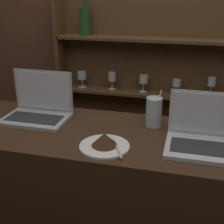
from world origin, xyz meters
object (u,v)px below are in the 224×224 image
cake_plate (105,142)px  water_glass (154,112)px  laptop_near (38,108)px  laptop_far (202,136)px

cake_plate → water_glass: bearing=58.2°
laptop_near → laptop_far: (0.85, -0.12, -0.01)m
laptop_far → water_glass: (-0.24, 0.16, 0.03)m
laptop_far → water_glass: size_ratio=1.62×
laptop_far → laptop_near: bearing=172.2°
laptop_near → water_glass: bearing=4.6°
laptop_near → laptop_far: 0.86m
water_glass → laptop_near: bearing=-175.4°
laptop_near → laptop_far: bearing=-7.8°
water_glass → cake_plate: bearing=-121.8°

